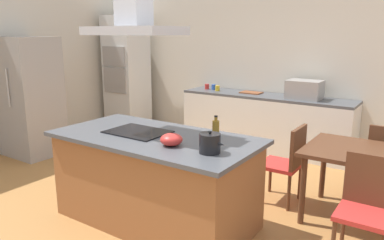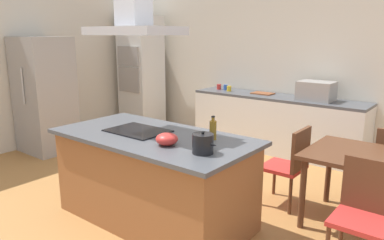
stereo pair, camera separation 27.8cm
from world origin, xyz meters
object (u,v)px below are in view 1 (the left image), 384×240
at_px(coffee_mug_blue, 214,87).
at_px(cutting_board, 251,93).
at_px(coffee_mug_yellow, 217,88).
at_px(olive_oil_bottle, 216,129).
at_px(wall_oven_stack, 127,73).
at_px(chair_facing_island, 367,202).
at_px(cooktop, 138,132).
at_px(coffee_mug_red, 207,87).
at_px(mixing_bowl, 171,139).
at_px(tea_kettle, 210,143).
at_px(dining_table, 381,162).
at_px(range_hood, 133,7).
at_px(chair_at_left_end, 288,160).
at_px(countertop_microwave, 305,90).
at_px(refrigerator, 30,97).

bearing_deg(coffee_mug_blue, cutting_board, -0.12).
bearing_deg(coffee_mug_yellow, olive_oil_bottle, -60.03).
bearing_deg(wall_oven_stack, chair_facing_island, -24.50).
relative_size(cooktop, coffee_mug_red, 6.67).
bearing_deg(coffee_mug_red, mixing_bowl, -63.36).
relative_size(coffee_mug_red, coffee_mug_blue, 1.00).
relative_size(tea_kettle, wall_oven_stack, 0.10).
distance_m(dining_table, range_hood, 2.77).
height_order(chair_at_left_end, chair_facing_island, same).
relative_size(olive_oil_bottle, chair_at_left_end, 0.25).
height_order(dining_table, range_hood, range_hood).
xyz_separation_m(countertop_microwave, chair_at_left_end, (0.40, -1.74, -0.53)).
height_order(cutting_board, range_hood, range_hood).
distance_m(coffee_mug_blue, chair_at_left_end, 2.74).
distance_m(mixing_bowl, dining_table, 2.03).
bearing_deg(range_hood, tea_kettle, -9.25).
height_order(countertop_microwave, refrigerator, refrigerator).
distance_m(cutting_board, chair_facing_island, 3.33).
height_order(cutting_board, wall_oven_stack, wall_oven_stack).
distance_m(olive_oil_bottle, cutting_board, 2.85).
xyz_separation_m(wall_oven_stack, dining_table, (4.76, -1.50, -0.43)).
height_order(olive_oil_bottle, chair_facing_island, olive_oil_bottle).
bearing_deg(cooktop, wall_oven_stack, 135.41).
height_order(tea_kettle, mixing_bowl, tea_kettle).
height_order(refrigerator, range_hood, range_hood).
distance_m(tea_kettle, coffee_mug_red, 3.62).
bearing_deg(refrigerator, olive_oil_bottle, -6.09).
distance_m(wall_oven_stack, range_hood, 3.90).
bearing_deg(refrigerator, chair_at_left_end, 7.75).
bearing_deg(refrigerator, coffee_mug_yellow, 47.63).
bearing_deg(dining_table, countertop_microwave, 127.17).
bearing_deg(chair_at_left_end, refrigerator, -172.25).
height_order(coffee_mug_red, chair_facing_island, coffee_mug_red).
xyz_separation_m(countertop_microwave, wall_oven_stack, (-3.44, -0.23, 0.06)).
xyz_separation_m(refrigerator, chair_at_left_end, (3.93, 0.53, -0.40)).
relative_size(cutting_board, refrigerator, 0.19).
relative_size(cooktop, coffee_mug_blue, 6.67).
xyz_separation_m(coffee_mug_red, range_hood, (0.99, -2.91, 1.16)).
relative_size(countertop_microwave, chair_at_left_end, 0.56).
xyz_separation_m(refrigerator, dining_table, (4.84, 0.53, -0.24)).
relative_size(tea_kettle, refrigerator, 0.13).
bearing_deg(coffee_mug_yellow, refrigerator, -132.37).
distance_m(tea_kettle, dining_table, 1.75).
distance_m(countertop_microwave, chair_facing_island, 2.79).
xyz_separation_m(coffee_mug_blue, cutting_board, (0.73, -0.00, -0.04)).
xyz_separation_m(mixing_bowl, coffee_mug_yellow, (-1.28, 3.00, -0.01)).
bearing_deg(wall_oven_stack, dining_table, -17.54).
bearing_deg(countertop_microwave, chair_at_left_end, -76.94).
distance_m(tea_kettle, coffee_mug_yellow, 3.42).
relative_size(cooktop, coffee_mug_yellow, 6.67).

